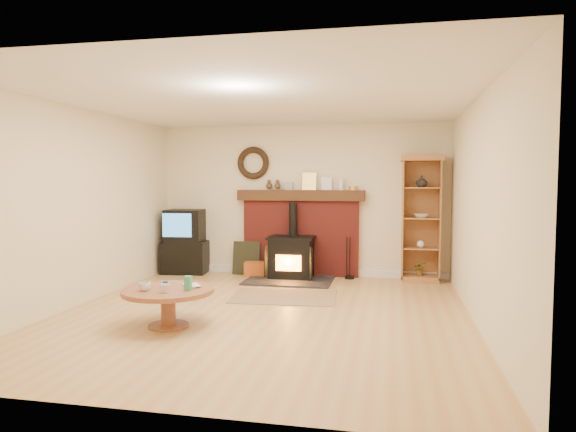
% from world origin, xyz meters
% --- Properties ---
extents(ground, '(5.50, 5.50, 0.00)m').
position_xyz_m(ground, '(0.00, 0.00, 0.00)').
color(ground, tan).
rests_on(ground, ground).
extents(room_shell, '(5.02, 5.52, 2.61)m').
position_xyz_m(room_shell, '(-0.02, 0.09, 1.72)').
color(room_shell, beige).
rests_on(room_shell, ground).
extents(chimney_breast, '(2.20, 0.22, 1.78)m').
position_xyz_m(chimney_breast, '(0.00, 2.67, 0.80)').
color(chimney_breast, maroon).
rests_on(chimney_breast, ground).
extents(wood_stove, '(1.40, 1.00, 1.27)m').
position_xyz_m(wood_stove, '(-0.09, 2.27, 0.35)').
color(wood_stove, black).
rests_on(wood_stove, ground).
extents(area_rug, '(1.52, 1.10, 0.01)m').
position_xyz_m(area_rug, '(0.07, 0.97, 0.01)').
color(area_rug, brown).
rests_on(area_rug, ground).
extents(tv_unit, '(0.82, 0.61, 1.13)m').
position_xyz_m(tv_unit, '(-2.05, 2.47, 0.54)').
color(tv_unit, black).
rests_on(tv_unit, ground).
extents(curio_cabinet, '(0.66, 0.48, 2.06)m').
position_xyz_m(curio_cabinet, '(2.01, 2.56, 1.03)').
color(curio_cabinet, '#9A6132').
rests_on(curio_cabinet, ground).
extents(firelog_box, '(0.42, 0.29, 0.25)m').
position_xyz_m(firelog_box, '(-0.72, 2.40, 0.12)').
color(firelog_box, '#C1861A').
rests_on(firelog_box, ground).
extents(leaning_painting, '(0.48, 0.13, 0.58)m').
position_xyz_m(leaning_painting, '(-0.94, 2.55, 0.29)').
color(leaning_painting, black).
rests_on(leaning_painting, ground).
extents(fire_tools, '(0.16, 0.16, 0.70)m').
position_xyz_m(fire_tools, '(0.86, 2.50, 0.11)').
color(fire_tools, black).
rests_on(fire_tools, ground).
extents(coffee_table, '(1.03, 1.03, 0.60)m').
position_xyz_m(coffee_table, '(-0.90, -0.75, 0.35)').
color(coffee_table, brown).
rests_on(coffee_table, ground).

